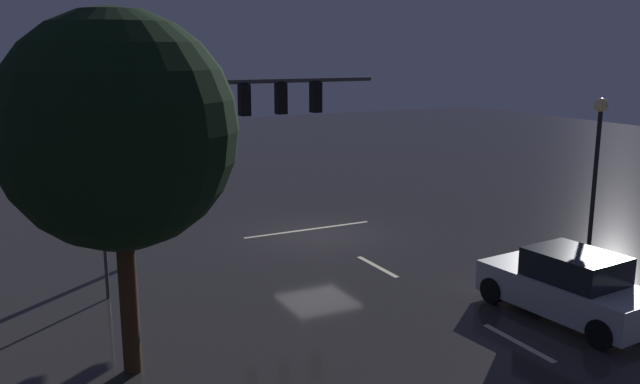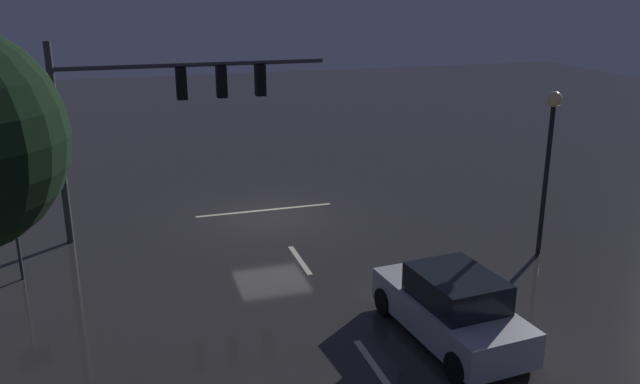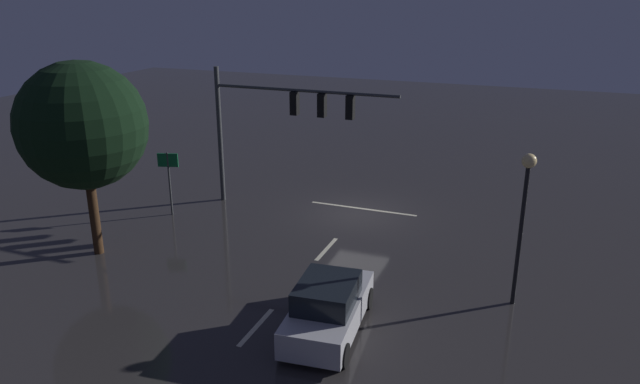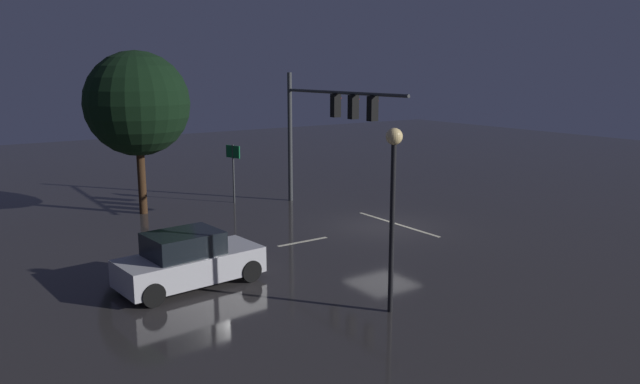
# 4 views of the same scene
# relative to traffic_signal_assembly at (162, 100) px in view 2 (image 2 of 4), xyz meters

# --- Properties ---
(ground_plane) EXTENTS (80.00, 80.00, 0.00)m
(ground_plane) POSITION_rel_traffic_signal_assembly_xyz_m (-3.45, -0.43, -4.40)
(ground_plane) COLOR #2D2B2B
(traffic_signal_assembly) EXTENTS (8.52, 0.47, 6.29)m
(traffic_signal_assembly) POSITION_rel_traffic_signal_assembly_xyz_m (0.00, 0.00, 0.00)
(traffic_signal_assembly) COLOR #383A3D
(traffic_signal_assembly) RESTS_ON ground_plane
(lane_dash_far) EXTENTS (0.16, 2.20, 0.01)m
(lane_dash_far) POSITION_rel_traffic_signal_assembly_xyz_m (-3.45, 3.57, -4.39)
(lane_dash_far) COLOR beige
(lane_dash_far) RESTS_ON ground_plane
(lane_dash_mid) EXTENTS (0.16, 2.20, 0.01)m
(lane_dash_mid) POSITION_rel_traffic_signal_assembly_xyz_m (-3.45, 9.57, -4.39)
(lane_dash_mid) COLOR beige
(lane_dash_mid) RESTS_ON ground_plane
(stop_bar) EXTENTS (5.00, 0.16, 0.01)m
(stop_bar) POSITION_rel_traffic_signal_assembly_xyz_m (-3.45, -1.18, -4.39)
(stop_bar) COLOR beige
(stop_bar) RESTS_ON ground_plane
(car_approaching) EXTENTS (2.23, 4.49, 1.70)m
(car_approaching) POSITION_rel_traffic_signal_assembly_xyz_m (-5.53, 9.00, -3.60)
(car_approaching) COLOR #B7B7BC
(car_approaching) RESTS_ON ground_plane
(street_lamp_left_kerb) EXTENTS (0.44, 0.44, 4.97)m
(street_lamp_left_kerb) POSITION_rel_traffic_signal_assembly_xyz_m (-10.48, 5.32, -0.91)
(street_lamp_left_kerb) COLOR black
(street_lamp_left_kerb) RESTS_ON ground_plane
(route_sign) EXTENTS (0.88, 0.32, 2.87)m
(route_sign) POSITION_rel_traffic_signal_assembly_xyz_m (4.29, 2.57, -2.33)
(route_sign) COLOR #383A3D
(route_sign) RESTS_ON ground_plane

